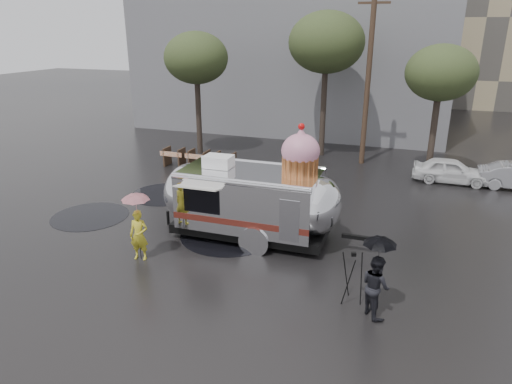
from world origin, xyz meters
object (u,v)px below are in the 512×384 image
at_px(airstream_trailer, 253,197).
at_px(person_right, 376,286).
at_px(tripod, 352,273).
at_px(person_left, 139,235).

xyz_separation_m(airstream_trailer, person_right, (4.59, -3.38, -0.67)).
height_order(airstream_trailer, tripod, airstream_trailer).
bearing_deg(tripod, person_right, -48.40).
bearing_deg(person_right, person_left, 46.39).
bearing_deg(airstream_trailer, tripod, -38.03).
xyz_separation_m(person_right, tripod, (-0.66, 0.40, 0.05)).
distance_m(airstream_trailer, person_right, 5.73).
bearing_deg(person_right, airstream_trailer, 14.55).
bearing_deg(person_left, tripod, -11.59).
bearing_deg(tripod, airstream_trailer, 125.57).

